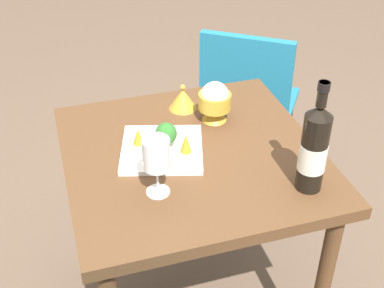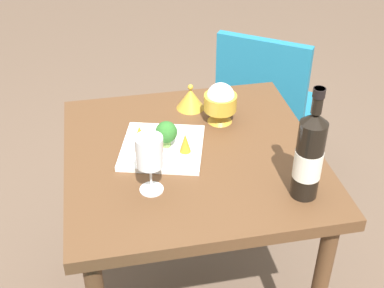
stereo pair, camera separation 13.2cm
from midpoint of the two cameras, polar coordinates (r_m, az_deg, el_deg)
name	(u,v)px [view 1 (the left image)]	position (r m, az deg, el deg)	size (l,w,h in m)	color
dining_table	(192,178)	(1.69, -2.24, -3.81)	(0.79, 0.79, 0.75)	brown
chair_by_wall	(247,97)	(2.38, 4.51, 5.17)	(0.56, 0.56, 0.85)	teal
wine_bottle	(314,148)	(1.43, 10.66, -0.56)	(0.08, 0.08, 0.34)	black
wine_glass	(156,155)	(1.40, -6.63, -1.32)	(0.08, 0.08, 0.18)	white
rice_bowl	(215,101)	(1.74, 0.34, 4.70)	(0.11, 0.11, 0.14)	gold
rice_bowl_lid	(183,99)	(1.83, -3.08, 4.94)	(0.10, 0.10, 0.09)	gold
serving_plate	(162,149)	(1.63, -5.63, -0.63)	(0.31, 0.31, 0.02)	white
broccoli_floret	(166,134)	(1.59, -5.23, 1.03)	(0.07, 0.07, 0.09)	#729E4C
carrot_garnish_left	(138,136)	(1.63, -8.22, 0.76)	(0.04, 0.04, 0.05)	orange
carrot_garnish_right	(186,143)	(1.58, -3.06, 0.03)	(0.04, 0.04, 0.06)	orange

